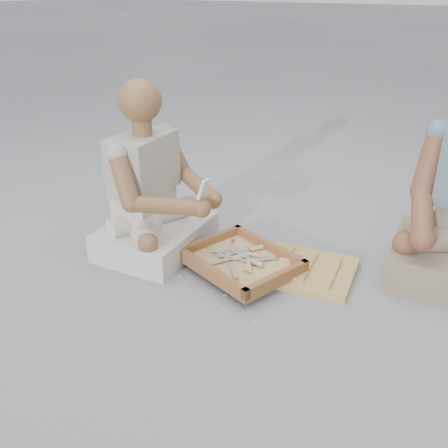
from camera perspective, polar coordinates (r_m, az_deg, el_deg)
The scene contains 26 objects.
ground at distance 2.05m, azimuth -0.73°, elevation -9.41°, with size 60.00×60.00×0.00m, color gray.
carved_panel at distance 2.30m, azimuth 7.98°, elevation -4.95°, with size 0.53×0.36×0.04m, color olive.
tool_tray at distance 2.24m, azimuth 1.96°, elevation -4.35°, with size 0.57×0.51×0.06m.
chisel_0 at distance 2.20m, azimuth 2.84°, elevation -4.56°, with size 0.13×0.20×0.02m.
chisel_1 at distance 2.28m, azimuth 7.43°, elevation -3.74°, with size 0.18×0.16×0.02m.
chisel_2 at distance 2.28m, azimuth 0.40°, elevation -3.69°, with size 0.09×0.21×0.02m.
chisel_3 at distance 2.23m, azimuth 3.34°, elevation -4.26°, with size 0.22×0.08×0.02m.
chisel_4 at distance 2.25m, azimuth 1.25°, elevation -3.88°, with size 0.14×0.19×0.02m.
chisel_5 at distance 2.22m, azimuth 3.03°, elevation -4.32°, with size 0.22×0.04×0.02m.
chisel_6 at distance 2.22m, azimuth 2.72°, elevation -4.66°, with size 0.09×0.21×0.02m.
chisel_7 at distance 2.26m, azimuth 6.67°, elevation -4.08°, with size 0.22×0.08×0.02m.
chisel_8 at distance 2.15m, azimuth 1.12°, elevation -5.61°, with size 0.16×0.17×0.02m.
chisel_9 at distance 2.29m, azimuth 2.50°, elevation -3.46°, with size 0.21×0.10×0.02m.
chisel_10 at distance 2.33m, azimuth 3.22°, elevation -2.89°, with size 0.14×0.19×0.02m.
wood_chip_0 at distance 2.46m, azimuth 13.28°, elevation -3.68°, with size 0.02×0.01×0.00m, color tan.
wood_chip_1 at distance 2.03m, azimuth -0.09°, elevation -9.73°, with size 0.02×0.01×0.00m, color tan.
wood_chip_2 at distance 2.12m, azimuth 0.14°, elevation -8.10°, with size 0.02×0.01×0.00m, color tan.
wood_chip_3 at distance 2.36m, azimuth 1.02°, elevation -4.18°, with size 0.02×0.01×0.00m, color tan.
wood_chip_4 at distance 2.39m, azimuth 7.20°, elevation -4.01°, with size 0.02×0.01×0.00m, color tan.
wood_chip_5 at distance 2.17m, azimuth 1.58°, elevation -7.18°, with size 0.02×0.01×0.00m, color tan.
wood_chip_6 at distance 1.97m, azimuth 3.56°, elevation -11.15°, with size 0.02×0.01×0.00m, color tan.
wood_chip_7 at distance 2.25m, azimuth -4.99°, elevation -6.02°, with size 0.02×0.01×0.00m, color tan.
wood_chip_8 at distance 2.38m, azimuth 2.03°, elevation -4.01°, with size 0.02×0.01×0.00m, color tan.
wood_chip_9 at distance 2.58m, azimuth 4.05°, elevation -1.46°, with size 0.02×0.01×0.00m, color tan.
craftsman at distance 2.37m, azimuth -8.15°, elevation 3.14°, with size 0.56×0.55×0.82m.
mobile_phone at distance 2.14m, azimuth -2.40°, elevation 4.00°, with size 0.05×0.04×0.10m.
Camera 1 is at (0.88, -1.43, 1.19)m, focal length 40.00 mm.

